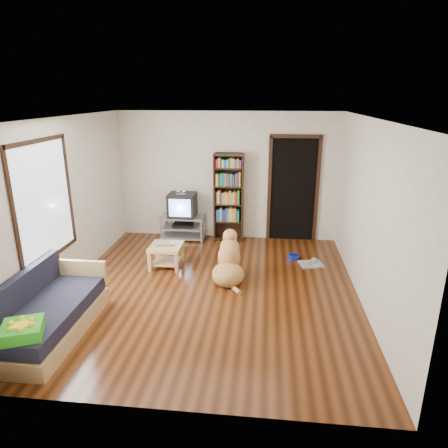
# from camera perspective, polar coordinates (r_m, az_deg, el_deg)

# --- Properties ---
(ground) EXTENTS (5.00, 5.00, 0.00)m
(ground) POSITION_cam_1_polar(r_m,az_deg,el_deg) (6.30, -1.95, -9.43)
(ground) COLOR #602C10
(ground) RESTS_ON ground
(ceiling) EXTENTS (5.00, 5.00, 0.00)m
(ceiling) POSITION_cam_1_polar(r_m,az_deg,el_deg) (5.60, -2.23, 14.89)
(ceiling) COLOR white
(ceiling) RESTS_ON ground
(wall_back) EXTENTS (4.50, 0.00, 4.50)m
(wall_back) POSITION_cam_1_polar(r_m,az_deg,el_deg) (8.23, 0.44, 6.79)
(wall_back) COLOR silver
(wall_back) RESTS_ON ground
(wall_front) EXTENTS (4.50, 0.00, 4.50)m
(wall_front) POSITION_cam_1_polar(r_m,az_deg,el_deg) (3.53, -8.01, -9.26)
(wall_front) COLOR silver
(wall_front) RESTS_ON ground
(wall_left) EXTENTS (0.00, 5.00, 5.00)m
(wall_left) POSITION_cam_1_polar(r_m,az_deg,el_deg) (6.53, -22.04, 2.46)
(wall_left) COLOR silver
(wall_left) RESTS_ON ground
(wall_right) EXTENTS (0.00, 5.00, 5.00)m
(wall_right) POSITION_cam_1_polar(r_m,az_deg,el_deg) (5.93, 19.96, 1.22)
(wall_right) COLOR silver
(wall_right) RESTS_ON ground
(green_cushion) EXTENTS (0.54, 0.54, 0.14)m
(green_cushion) POSITION_cam_1_polar(r_m,az_deg,el_deg) (4.95, -26.87, -13.37)
(green_cushion) COLOR green
(green_cushion) RESTS_ON sofa
(laptop) EXTENTS (0.36, 0.28, 0.03)m
(laptop) POSITION_cam_1_polar(r_m,az_deg,el_deg) (7.01, -8.37, -3.01)
(laptop) COLOR silver
(laptop) RESTS_ON coffee_table
(dog_bowl) EXTENTS (0.22, 0.22, 0.08)m
(dog_bowl) POSITION_cam_1_polar(r_m,az_deg,el_deg) (7.52, 9.87, -4.63)
(dog_bowl) COLOR navy
(dog_bowl) RESTS_ON ground
(grey_rag) EXTENTS (0.46, 0.40, 0.03)m
(grey_rag) POSITION_cam_1_polar(r_m,az_deg,el_deg) (7.33, 12.31, -5.63)
(grey_rag) COLOR #959595
(grey_rag) RESTS_ON ground
(window) EXTENTS (0.03, 1.46, 1.70)m
(window) POSITION_cam_1_polar(r_m,az_deg,el_deg) (6.05, -24.29, 2.98)
(window) COLOR white
(window) RESTS_ON wall_left
(doorway) EXTENTS (1.03, 0.05, 2.19)m
(doorway) POSITION_cam_1_polar(r_m,az_deg,el_deg) (8.23, 9.86, 5.23)
(doorway) COLOR black
(doorway) RESTS_ON wall_back
(tv_stand) EXTENTS (0.90, 0.45, 0.50)m
(tv_stand) POSITION_cam_1_polar(r_m,az_deg,el_deg) (8.40, -5.87, -0.36)
(tv_stand) COLOR #99999E
(tv_stand) RESTS_ON ground
(crt_tv) EXTENTS (0.55, 0.52, 0.58)m
(crt_tv) POSITION_cam_1_polar(r_m,az_deg,el_deg) (8.28, -5.94, 2.80)
(crt_tv) COLOR black
(crt_tv) RESTS_ON tv_stand
(bookshelf) EXTENTS (0.60, 0.30, 1.80)m
(bookshelf) POSITION_cam_1_polar(r_m,az_deg,el_deg) (8.14, 0.68, 4.50)
(bookshelf) COLOR black
(bookshelf) RESTS_ON ground
(sofa) EXTENTS (0.80, 1.80, 0.80)m
(sofa) POSITION_cam_1_polar(r_m,az_deg,el_deg) (5.61, -23.89, -11.79)
(sofa) COLOR tan
(sofa) RESTS_ON ground
(coffee_table) EXTENTS (0.55, 0.55, 0.40)m
(coffee_table) POSITION_cam_1_polar(r_m,az_deg,el_deg) (7.08, -8.26, -3.92)
(coffee_table) COLOR tan
(coffee_table) RESTS_ON ground
(dog) EXTENTS (0.52, 1.00, 0.83)m
(dog) POSITION_cam_1_polar(r_m,az_deg,el_deg) (6.51, 0.70, -5.52)
(dog) COLOR #B77B46
(dog) RESTS_ON ground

